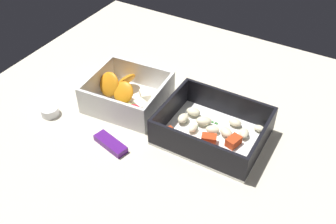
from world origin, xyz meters
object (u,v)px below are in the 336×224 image
Objects in this scene: pasta_container at (212,130)px; paper_cup_liner at (50,111)px; fruit_bowl at (126,96)px; candy_bar at (111,144)px.

pasta_container is 32.25cm from paper_cup_liner.
paper_cup_liner is at bearing 43.11° from fruit_bowl.
paper_cup_liner is at bearing 18.07° from pasta_container.
candy_bar is at bearing 111.64° from fruit_bowl.
fruit_bowl is (19.42, -0.23, 0.36)cm from pasta_container.
paper_cup_liner reaches higher than candy_bar.
pasta_container is 5.35× the size of paper_cup_liner.
fruit_bowl is at bearing -1.07° from pasta_container.
candy_bar is (14.85, 11.28, -1.20)cm from pasta_container.
pasta_container is at bearing -161.53° from paper_cup_liner.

